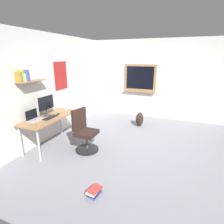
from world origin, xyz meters
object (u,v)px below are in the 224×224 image
keyboard (50,117)px  book_stack_on_floor (94,191)px  desk (50,120)px  backpack (140,119)px  monitor_primary (46,104)px  laptop (34,118)px  office_chair (84,133)px  computer_mouse (58,114)px  coffee_mug (67,108)px

keyboard → book_stack_on_floor: 2.02m
desk → backpack: 2.64m
monitor_primary → backpack: monitor_primary is taller
backpack → laptop: bearing=142.8°
office_chair → desk: bearing=97.2°
backpack → book_stack_on_floor: bearing=-179.1°
desk → backpack: (2.02, -1.64, -0.44)m
backpack → book_stack_on_floor: size_ratio=1.74×
keyboard → office_chair: bearing=-76.8°
monitor_primary → computer_mouse: monitor_primary is taller
computer_mouse → coffee_mug: (0.41, 0.05, 0.03)m
backpack → desk: bearing=141.0°
backpack → book_stack_on_floor: (-3.12, -0.05, -0.15)m
monitor_primary → computer_mouse: 0.35m
keyboard → coffee_mug: bearing=4.1°
desk → coffee_mug: size_ratio=15.65×
office_chair → keyboard: (-0.18, 0.76, 0.33)m
coffee_mug → book_stack_on_floor: bearing=-135.8°
desk → coffee_mug: coffee_mug is taller
backpack → coffee_mug: bearing=131.0°
laptop → coffee_mug: laptop is taller
monitor_primary → office_chair: bearing=-85.7°
coffee_mug → backpack: coffee_mug is taller
keyboard → book_stack_on_floor: size_ratio=1.49×
desk → office_chair: office_chair is taller
laptop → book_stack_on_floor: laptop is taller
monitor_primary → keyboard: 0.33m
office_chair → keyboard: office_chair is taller
office_chair → coffee_mug: office_chair is taller
office_chair → coffee_mug: bearing=57.5°
coffee_mug → backpack: (1.40, -1.61, -0.56)m
desk → monitor_primary: monitor_primary is taller
monitor_primary → book_stack_on_floor: 2.31m
book_stack_on_floor → keyboard: bearing=57.7°
computer_mouse → backpack: (1.81, -1.56, -0.53)m
keyboard → computer_mouse: computer_mouse is taller
laptop → backpack: 3.00m
book_stack_on_floor → computer_mouse: bearing=51.1°
laptop → computer_mouse: bearing=-22.5°
office_chair → book_stack_on_floor: (-1.20, -0.86, -0.34)m
laptop → monitor_primary: 0.42m
laptop → monitor_primary: bearing=-7.6°
office_chair → computer_mouse: office_chair is taller
backpack → computer_mouse: bearing=139.3°
desk → book_stack_on_floor: size_ratio=5.81×
keyboard → backpack: (2.09, -1.56, -0.52)m
keyboard → backpack: size_ratio=0.86×
monitor_primary → coffee_mug: (0.58, -0.12, -0.22)m
computer_mouse → book_stack_on_floor: bearing=-128.9°
book_stack_on_floor → monitor_primary: bearing=57.7°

